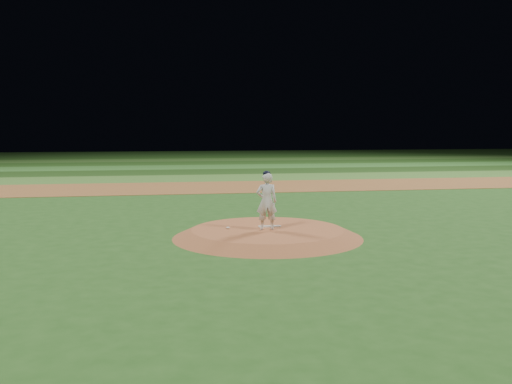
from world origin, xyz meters
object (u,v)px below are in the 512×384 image
at_px(pitchers_mound, 267,233).
at_px(pitching_rubber, 270,226).
at_px(rosin_bag, 228,228).
at_px(pitcher_on_mound, 267,201).

height_order(pitchers_mound, pitching_rubber, pitching_rubber).
xyz_separation_m(pitching_rubber, rosin_bag, (-1.25, -0.11, 0.01)).
bearing_deg(pitcher_on_mound, pitching_rubber, 69.22).
bearing_deg(pitchers_mound, rosin_bag, 169.83).
xyz_separation_m(pitchers_mound, pitcher_on_mound, (-0.06, -0.16, 0.96)).
relative_size(pitchers_mound, pitching_rubber, 8.24).
relative_size(pitching_rubber, pitcher_on_mound, 0.39).
distance_m(pitchers_mound, pitching_rubber, 0.37).
height_order(rosin_bag, pitcher_on_mound, pitcher_on_mound).
distance_m(pitching_rubber, pitcher_on_mound, 0.97).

